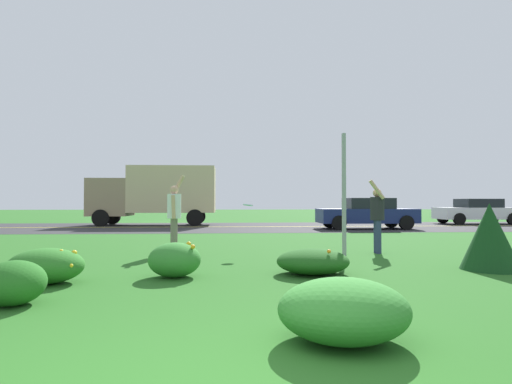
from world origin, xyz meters
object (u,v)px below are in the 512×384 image
sign_post_near_path (344,196)px  person_thrower_white_shirt (174,212)px  car_white_leftmost (477,211)px  box_truck_tan (156,192)px  car_navy_center_left (367,213)px  frisbee_pale_blue (248,205)px  person_catcher_dark_shirt (377,214)px

sign_post_near_path → person_thrower_white_shirt: bearing=159.7°
sign_post_near_path → car_white_leftmost: (11.81, 14.23, -0.65)m
box_truck_tan → car_white_leftmost: bearing=0.0°
person_thrower_white_shirt → box_truck_tan: (-2.58, 12.79, 0.80)m
car_white_leftmost → car_navy_center_left: (-7.83, -3.95, 0.00)m
car_navy_center_left → person_thrower_white_shirt: bearing=-131.6°
sign_post_near_path → car_navy_center_left: bearing=68.9°
sign_post_near_path → frisbee_pale_blue: bearing=154.2°
sign_post_near_path → person_thrower_white_shirt: sign_post_near_path is taller
frisbee_pale_blue → car_navy_center_left: size_ratio=0.05×
person_catcher_dark_shirt → box_truck_tan: (-7.60, 13.19, 0.85)m
person_catcher_dark_shirt → sign_post_near_path: bearing=-137.1°
frisbee_pale_blue → box_truck_tan: size_ratio=0.04×
sign_post_near_path → frisbee_pale_blue: sign_post_near_path is taller
car_white_leftmost → box_truck_tan: box_truck_tan is taller
sign_post_near_path → box_truck_tan: (-6.47, 14.23, 0.41)m
frisbee_pale_blue → car_navy_center_left: car_navy_center_left is taller
sign_post_near_path → car_navy_center_left: 11.05m
car_navy_center_left → box_truck_tan: box_truck_tan is taller
sign_post_near_path → person_catcher_dark_shirt: 1.60m
sign_post_near_path → person_catcher_dark_shirt: sign_post_near_path is taller
sign_post_near_path → car_white_leftmost: 18.51m
car_white_leftmost → sign_post_near_path: bearing=-129.7°
person_catcher_dark_shirt → car_navy_center_left: 9.67m
car_white_leftmost → frisbee_pale_blue: bearing=-136.4°
sign_post_near_path → box_truck_tan: size_ratio=0.42×
person_catcher_dark_shirt → car_navy_center_left: size_ratio=0.40×
person_thrower_white_shirt → frisbee_pale_blue: size_ratio=8.12×
frisbee_pale_blue → box_truck_tan: (-4.39, 13.23, 0.62)m
car_navy_center_left → car_white_leftmost: bearing=26.7°
person_thrower_white_shirt → frisbee_pale_blue: person_thrower_white_shirt is taller
car_navy_center_left → box_truck_tan: bearing=159.3°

